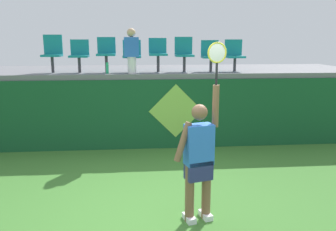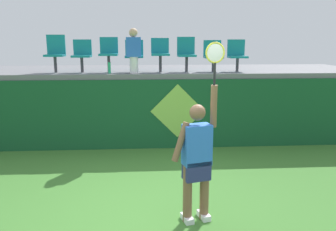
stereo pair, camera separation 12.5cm
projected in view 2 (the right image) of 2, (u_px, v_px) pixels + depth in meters
The scene contains 16 objects.
ground_plane at pixel (153, 211), 5.25m from camera, with size 40.00×40.00×0.00m, color #3D752D.
court_back_wall at pixel (149, 114), 8.21m from camera, with size 11.45×0.20×1.64m, color #144C28.
spectator_platform at pixel (148, 71), 9.46m from camera, with size 11.45×3.06×0.12m, color slate.
tennis_player at pixel (197, 157), 4.81m from camera, with size 0.74×0.35×2.51m.
tennis_ball at pixel (189, 207), 5.32m from camera, with size 0.07×0.07×0.07m, color #D1E533.
water_bottle at pixel (109, 68), 8.11m from camera, with size 0.06×0.06×0.26m, color #26B272.
stadium_chair_0 at pixel (55, 52), 8.36m from camera, with size 0.44×0.42×0.90m.
stadium_chair_1 at pixel (82, 54), 8.40m from camera, with size 0.44×0.42×0.78m.
stadium_chair_2 at pixel (109, 52), 8.43m from camera, with size 0.44×0.42×0.84m.
stadium_chair_3 at pixel (134, 54), 8.48m from camera, with size 0.44×0.42×0.77m.
stadium_chair_4 at pixel (160, 52), 8.51m from camera, with size 0.44×0.42×0.82m.
stadium_chair_5 at pixel (186, 52), 8.57m from camera, with size 0.44×0.42×0.85m.
stadium_chair_6 at pixel (213, 54), 8.62m from camera, with size 0.44×0.42×0.77m.
stadium_chair_7 at pixel (237, 54), 8.65m from camera, with size 0.44×0.42×0.78m.
spectator_0 at pixel (134, 50), 8.08m from camera, with size 0.34×0.20×1.04m.
wall_signage_mount at pixel (177, 148), 8.32m from camera, with size 1.27×0.01×1.54m.
Camera 2 is at (-0.10, -4.83, 2.53)m, focal length 37.14 mm.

